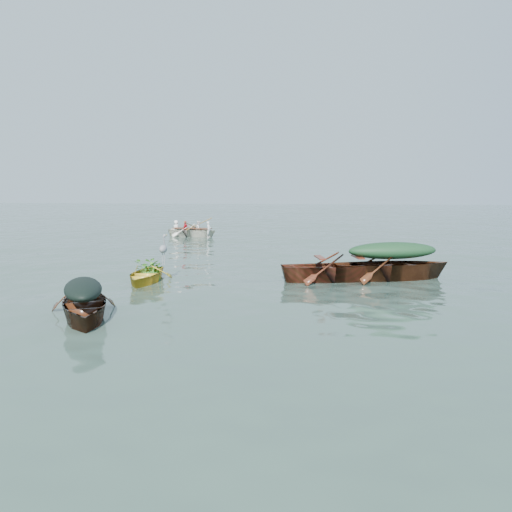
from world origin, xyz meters
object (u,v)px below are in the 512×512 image
(dark_covered_boat, at_px, (84,318))
(green_tarp_boat, at_px, (391,279))
(rowed_boat, at_px, (192,237))
(open_wooden_boat, at_px, (338,281))
(heron, at_px, (163,254))
(yellow_dinghy, at_px, (145,282))

(dark_covered_boat, xyz_separation_m, green_tarp_boat, (7.24, 5.58, 0.00))
(rowed_boat, bearing_deg, green_tarp_boat, -130.80)
(dark_covered_boat, bearing_deg, open_wooden_boat, 16.07)
(dark_covered_boat, distance_m, rowed_boat, 18.00)
(dark_covered_boat, relative_size, rowed_boat, 0.93)
(rowed_boat, distance_m, heron, 13.86)
(yellow_dinghy, bearing_deg, heron, 5.19)
(yellow_dinghy, height_order, dark_covered_boat, dark_covered_boat)
(yellow_dinghy, bearing_deg, open_wooden_boat, 5.72)
(dark_covered_boat, bearing_deg, green_tarp_boat, 11.13)
(yellow_dinghy, xyz_separation_m, heron, (0.55, 0.09, 0.85))
(green_tarp_boat, height_order, heron, heron)
(dark_covered_boat, height_order, open_wooden_boat, open_wooden_boat)
(heron, bearing_deg, yellow_dinghy, -174.81)
(yellow_dinghy, distance_m, heron, 1.01)
(yellow_dinghy, xyz_separation_m, rowed_boat, (-2.09, 13.67, 0.00))
(yellow_dinghy, relative_size, open_wooden_boat, 0.61)
(green_tarp_boat, bearing_deg, open_wooden_boat, 90.00)
(rowed_boat, bearing_deg, open_wooden_boat, -136.78)
(open_wooden_boat, bearing_deg, yellow_dinghy, 86.81)
(green_tarp_boat, bearing_deg, heron, 86.03)
(yellow_dinghy, relative_size, green_tarp_boat, 0.58)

